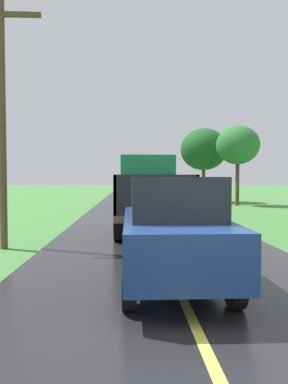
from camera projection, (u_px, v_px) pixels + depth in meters
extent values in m
plane|color=#47843D|center=(204.00, 352.00, 3.95)|extent=(200.00, 200.00, 0.00)
cube|color=#232326|center=(204.00, 349.00, 3.95)|extent=(6.40, 120.00, 0.08)
cube|color=#E0D64C|center=(204.00, 345.00, 3.95)|extent=(0.14, 108.00, 0.01)
cube|color=#2D2D30|center=(150.00, 215.00, 12.17)|extent=(0.90, 5.51, 0.24)
cube|color=brown|center=(150.00, 210.00, 12.16)|extent=(2.30, 5.80, 0.20)
cube|color=#197A4C|center=(147.00, 180.00, 14.06)|extent=(2.10, 1.90, 1.90)
cube|color=black|center=(146.00, 172.00, 15.00)|extent=(1.78, 0.02, 0.76)
cube|color=#232328|center=(117.00, 192.00, 11.11)|extent=(0.08, 3.85, 1.10)
cube|color=#232328|center=(186.00, 192.00, 11.21)|extent=(0.08, 3.85, 1.10)
cube|color=#232328|center=(157.00, 195.00, 9.28)|extent=(2.30, 0.08, 1.10)
cube|color=#232328|center=(149.00, 190.00, 13.04)|extent=(2.30, 0.08, 1.10)
cylinder|color=black|center=(121.00, 213.00, 13.92)|extent=(0.28, 1.00, 1.00)
cylinder|color=black|center=(173.00, 213.00, 14.01)|extent=(0.28, 1.00, 1.00)
cylinder|color=black|center=(119.00, 225.00, 10.53)|extent=(0.28, 1.00, 1.00)
cylinder|color=black|center=(187.00, 224.00, 10.62)|extent=(0.28, 1.00, 1.00)
ellipsoid|color=#8CB029|center=(155.00, 201.00, 12.09)|extent=(0.57, 0.59, 0.44)
ellipsoid|color=#82B923|center=(149.00, 193.00, 12.11)|extent=(0.54, 0.51, 0.46)
ellipsoid|color=#85BF34|center=(164.00, 195.00, 11.17)|extent=(0.49, 0.45, 0.38)
ellipsoid|color=#79B822|center=(185.00, 205.00, 10.09)|extent=(0.60, 0.74, 0.49)
ellipsoid|color=#7CC032|center=(129.00, 192.00, 12.49)|extent=(0.58, 0.61, 0.36)
ellipsoid|color=#7DB536|center=(182.00, 195.00, 10.14)|extent=(0.53, 0.67, 0.48)
ellipsoid|color=#8BB71F|center=(180.00, 195.00, 10.03)|extent=(0.52, 0.68, 0.46)
ellipsoid|color=#87B033|center=(136.00, 201.00, 12.65)|extent=(0.42, 0.49, 0.46)
ellipsoid|color=#7EBD25|center=(176.00, 195.00, 10.50)|extent=(0.49, 0.57, 0.37)
ellipsoid|color=#7EC22B|center=(156.00, 195.00, 11.18)|extent=(0.55, 0.67, 0.43)
ellipsoid|color=#7EAC2A|center=(152.00, 195.00, 10.67)|extent=(0.48, 0.44, 0.43)
ellipsoid|color=#7CBF2C|center=(173.00, 184.00, 10.30)|extent=(0.43, 0.44, 0.49)
ellipsoid|color=#8BB61F|center=(148.00, 205.00, 10.57)|extent=(0.60, 0.73, 0.47)
cube|color=#2D2D30|center=(138.00, 198.00, 22.81)|extent=(0.90, 5.51, 0.24)
cube|color=brown|center=(138.00, 195.00, 22.80)|extent=(2.30, 5.80, 0.20)
cube|color=#1E479E|center=(137.00, 179.00, 24.71)|extent=(2.10, 1.90, 1.90)
cube|color=black|center=(137.00, 175.00, 25.65)|extent=(1.79, 0.02, 0.76)
cube|color=#2D517F|center=(121.00, 186.00, 21.76)|extent=(0.08, 3.85, 1.10)
cube|color=#2D517F|center=(156.00, 186.00, 21.85)|extent=(0.08, 3.85, 1.10)
cube|color=#2D517F|center=(139.00, 186.00, 19.92)|extent=(2.30, 0.08, 1.10)
cube|color=#2D517F|center=(138.00, 185.00, 23.69)|extent=(2.30, 0.08, 1.10)
cylinder|color=black|center=(122.00, 198.00, 24.56)|extent=(0.28, 1.00, 1.00)
cylinder|color=black|center=(152.00, 198.00, 24.66)|extent=(0.28, 1.00, 1.00)
cylinder|color=black|center=(121.00, 201.00, 21.18)|extent=(0.28, 1.00, 1.00)
cylinder|color=black|center=(156.00, 201.00, 21.27)|extent=(0.28, 1.00, 1.00)
ellipsoid|color=#8EB32F|center=(142.00, 187.00, 21.68)|extent=(0.56, 0.66, 0.44)
ellipsoid|color=#7CB620|center=(144.00, 191.00, 22.50)|extent=(0.52, 0.47, 0.44)
ellipsoid|color=#91B12E|center=(137.00, 186.00, 22.88)|extent=(0.46, 0.50, 0.43)
ellipsoid|color=#8FB921|center=(132.00, 186.00, 21.44)|extent=(0.47, 0.46, 0.39)
ellipsoid|color=#84C328|center=(147.00, 192.00, 22.08)|extent=(0.60, 0.57, 0.39)
ellipsoid|color=#8EC32A|center=(143.00, 192.00, 22.00)|extent=(0.49, 0.58, 0.39)
cylinder|color=brown|center=(2.00, 126.00, 9.63)|extent=(0.20, 0.20, 6.88)
cube|color=brown|center=(1.00, 14.00, 9.52)|extent=(2.18, 0.12, 0.12)
cylinder|color=#4C3823|center=(203.00, 185.00, 29.14)|extent=(0.28, 0.28, 2.87)
ellipsoid|color=#1E5623|center=(204.00, 149.00, 29.02)|extent=(3.87, 3.87, 3.48)
cylinder|color=#4C3823|center=(237.00, 184.00, 25.47)|extent=(0.28, 0.28, 3.18)
ellipsoid|color=#2D7033|center=(238.00, 145.00, 25.36)|extent=(3.13, 3.13, 2.81)
cube|color=navy|center=(172.00, 238.00, 6.28)|extent=(1.70, 4.10, 0.80)
cube|color=black|center=(173.00, 197.00, 6.05)|extent=(1.44, 2.05, 0.70)
cylinder|color=black|center=(129.00, 251.00, 7.53)|extent=(0.20, 0.64, 0.64)
cylinder|color=black|center=(199.00, 250.00, 7.60)|extent=(0.20, 0.64, 0.64)
cylinder|color=black|center=(129.00, 288.00, 4.99)|extent=(0.20, 0.64, 0.64)
cylinder|color=black|center=(235.00, 287.00, 5.06)|extent=(0.20, 0.64, 0.64)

